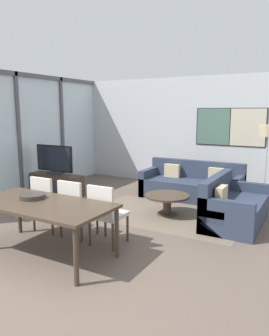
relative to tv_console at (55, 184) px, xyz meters
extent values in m
plane|color=brown|center=(2.35, -3.34, -0.23)|extent=(24.00, 24.00, 0.00)
cube|color=silver|center=(2.35, 2.48, 1.17)|extent=(7.04, 0.06, 2.80)
cube|color=#2D2D33|center=(3.44, 2.44, 1.32)|extent=(1.69, 0.01, 0.92)
cube|color=#4C7060|center=(3.03, 2.44, 1.32)|extent=(0.81, 0.02, 0.88)
cube|color=beige|center=(3.85, 2.44, 1.32)|extent=(0.81, 0.02, 0.88)
cube|color=silver|center=(-0.67, -0.43, 1.17)|extent=(0.02, 5.82, 2.80)
cube|color=#515156|center=(-0.64, -0.43, 2.52)|extent=(0.07, 5.82, 0.10)
cube|color=#515156|center=(-0.64, -0.43, 1.17)|extent=(0.07, 0.08, 2.80)
cube|color=#515156|center=(-0.64, 1.03, 1.17)|extent=(0.07, 0.08, 2.80)
cube|color=#706051|center=(2.96, -0.18, -0.23)|extent=(2.84, 1.82, 0.01)
cube|color=#423326|center=(0.00, 0.00, 0.00)|extent=(1.43, 0.39, 0.47)
cube|color=#2D2D33|center=(0.00, -0.20, 0.00)|extent=(1.32, 0.01, 0.26)
cube|color=#2D2D33|center=(0.00, 0.00, 0.26)|extent=(0.36, 0.20, 0.05)
cube|color=#2D2D33|center=(0.00, 0.00, 0.32)|extent=(0.06, 0.03, 0.08)
cube|color=black|center=(0.00, 0.00, 0.61)|extent=(1.05, 0.04, 0.61)
cube|color=black|center=(0.00, -0.02, 0.61)|extent=(0.98, 0.01, 0.55)
cube|color=#2D384C|center=(2.96, 1.11, -0.02)|extent=(2.18, 0.86, 0.42)
cube|color=#2D384C|center=(2.96, 1.46, 0.18)|extent=(2.18, 0.16, 0.82)
cube|color=#2D384C|center=(1.94, 1.11, 0.07)|extent=(0.14, 0.86, 0.60)
cube|color=#2D384C|center=(3.98, 1.11, 0.07)|extent=(0.14, 0.86, 0.60)
cube|color=#C6B289|center=(2.44, 1.28, 0.34)|extent=(0.36, 0.12, 0.30)
cube|color=#C6B289|center=(3.48, 1.28, 0.34)|extent=(0.36, 0.12, 0.30)
cube|color=#2D384C|center=(4.20, -0.05, -0.02)|extent=(0.86, 1.61, 0.42)
cube|color=#2D384C|center=(3.85, -0.05, 0.18)|extent=(0.16, 1.61, 0.82)
cube|color=#2D384C|center=(4.20, -0.79, 0.07)|extent=(0.86, 0.14, 0.60)
cube|color=#2D384C|center=(4.20, 0.68, 0.07)|extent=(0.86, 0.14, 0.60)
cube|color=#C6B289|center=(4.03, -0.42, 0.34)|extent=(0.12, 0.36, 0.30)
cylinder|color=#423326|center=(2.96, -0.18, -0.22)|extent=(0.37, 0.37, 0.03)
cylinder|color=#423326|center=(2.96, -0.18, -0.06)|extent=(0.15, 0.15, 0.35)
cylinder|color=#423326|center=(2.96, -0.18, 0.13)|extent=(0.83, 0.83, 0.04)
cube|color=#423326|center=(2.19, -2.60, 0.47)|extent=(1.97, 0.96, 0.04)
cylinder|color=#423326|center=(3.11, -3.02, 0.11)|extent=(0.06, 0.06, 0.69)
cylinder|color=#423326|center=(1.26, -2.18, 0.11)|extent=(0.06, 0.06, 0.69)
cylinder|color=#423326|center=(3.11, -2.18, 0.11)|extent=(0.06, 0.06, 0.69)
cube|color=beige|center=(1.61, -1.82, 0.21)|extent=(0.46, 0.46, 0.06)
cube|color=beige|center=(1.61, -2.02, 0.46)|extent=(0.42, 0.05, 0.43)
cylinder|color=#423326|center=(1.41, -2.02, -0.03)|extent=(0.04, 0.04, 0.41)
cylinder|color=#423326|center=(1.81, -2.02, -0.03)|extent=(0.04, 0.04, 0.41)
cylinder|color=#423326|center=(1.41, -1.62, -0.03)|extent=(0.04, 0.04, 0.41)
cylinder|color=#423326|center=(1.81, -1.62, -0.03)|extent=(0.04, 0.04, 0.41)
cube|color=beige|center=(2.19, -1.82, 0.21)|extent=(0.46, 0.46, 0.06)
cube|color=beige|center=(2.19, -2.02, 0.46)|extent=(0.42, 0.05, 0.43)
cylinder|color=#423326|center=(1.99, -2.02, -0.03)|extent=(0.04, 0.04, 0.41)
cylinder|color=#423326|center=(2.39, -2.02, -0.03)|extent=(0.04, 0.04, 0.41)
cylinder|color=#423326|center=(1.99, -1.62, -0.03)|extent=(0.04, 0.04, 0.41)
cylinder|color=#423326|center=(2.39, -1.62, -0.03)|extent=(0.04, 0.04, 0.41)
cube|color=beige|center=(2.76, -1.85, 0.21)|extent=(0.46, 0.46, 0.06)
cube|color=beige|center=(2.76, -2.05, 0.46)|extent=(0.42, 0.05, 0.43)
cylinder|color=#423326|center=(2.56, -2.05, -0.03)|extent=(0.04, 0.04, 0.41)
cylinder|color=#423326|center=(2.96, -2.05, -0.03)|extent=(0.04, 0.04, 0.41)
cylinder|color=#423326|center=(2.56, -1.65, -0.03)|extent=(0.04, 0.04, 0.41)
cylinder|color=#423326|center=(2.96, -1.65, -0.03)|extent=(0.04, 0.04, 0.41)
cylinder|color=#332D28|center=(1.93, -2.50, 0.53)|extent=(0.35, 0.35, 0.06)
torus|color=#332D28|center=(1.93, -2.50, 0.55)|extent=(0.35, 0.35, 0.02)
cylinder|color=#2D2D33|center=(4.47, 1.16, -0.22)|extent=(0.28, 0.28, 0.02)
cylinder|color=#B7B7BC|center=(4.47, 1.16, 0.50)|extent=(0.03, 0.03, 1.42)
cylinder|color=#C6B289|center=(4.47, 1.16, 1.32)|extent=(0.34, 0.34, 0.22)
camera|label=1|loc=(5.35, -5.65, 1.70)|focal=35.00mm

